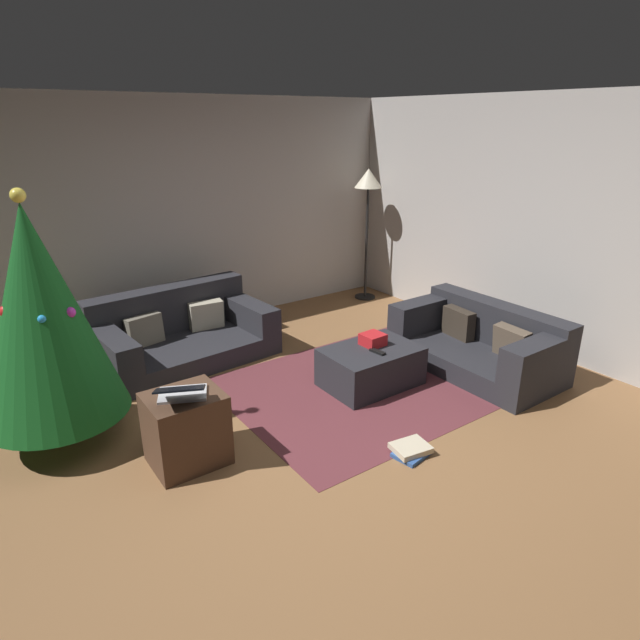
{
  "coord_description": "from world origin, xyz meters",
  "views": [
    {
      "loc": [
        -1.91,
        -2.79,
        2.35
      ],
      "look_at": [
        0.54,
        0.67,
        0.75
      ],
      "focal_mm": 30.12,
      "sensor_mm": 36.0,
      "label": 1
    }
  ],
  "objects_px": {
    "tv_remote": "(377,352)",
    "book_stack": "(411,450)",
    "couch_right": "(481,343)",
    "corner_lamp": "(368,189)",
    "side_table": "(186,429)",
    "laptop": "(182,392)",
    "gift_box": "(373,339)",
    "christmas_tree": "(41,314)",
    "ottoman": "(371,367)",
    "couch_left": "(180,333)"
  },
  "relations": [
    {
      "from": "gift_box",
      "to": "christmas_tree",
      "type": "distance_m",
      "value": 2.75
    },
    {
      "from": "gift_box",
      "to": "side_table",
      "type": "height_order",
      "value": "side_table"
    },
    {
      "from": "couch_left",
      "to": "laptop",
      "type": "relative_size",
      "value": 3.74
    },
    {
      "from": "corner_lamp",
      "to": "side_table",
      "type": "bearing_deg",
      "value": -147.9
    },
    {
      "from": "couch_right",
      "to": "corner_lamp",
      "type": "bearing_deg",
      "value": -11.74
    },
    {
      "from": "couch_right",
      "to": "corner_lamp",
      "type": "relative_size",
      "value": 0.93
    },
    {
      "from": "ottoman",
      "to": "side_table",
      "type": "bearing_deg",
      "value": -175.18
    },
    {
      "from": "tv_remote",
      "to": "side_table",
      "type": "bearing_deg",
      "value": 174.0
    },
    {
      "from": "couch_right",
      "to": "gift_box",
      "type": "height_order",
      "value": "couch_right"
    },
    {
      "from": "couch_right",
      "to": "side_table",
      "type": "xyz_separation_m",
      "value": [
        -3.01,
        0.18,
        0.02
      ]
    },
    {
      "from": "couch_right",
      "to": "ottoman",
      "type": "relative_size",
      "value": 1.86
    },
    {
      "from": "laptop",
      "to": "christmas_tree",
      "type": "bearing_deg",
      "value": 127.4
    },
    {
      "from": "book_stack",
      "to": "christmas_tree",
      "type": "bearing_deg",
      "value": 140.65
    },
    {
      "from": "gift_box",
      "to": "christmas_tree",
      "type": "height_order",
      "value": "christmas_tree"
    },
    {
      "from": "christmas_tree",
      "to": "side_table",
      "type": "distance_m",
      "value": 1.31
    },
    {
      "from": "couch_left",
      "to": "side_table",
      "type": "xyz_separation_m",
      "value": [
        -0.66,
        -1.8,
        0.01
      ]
    },
    {
      "from": "ottoman",
      "to": "gift_box",
      "type": "xyz_separation_m",
      "value": [
        0.07,
        0.06,
        0.24
      ]
    },
    {
      "from": "couch_left",
      "to": "book_stack",
      "type": "xyz_separation_m",
      "value": [
        0.71,
        -2.68,
        -0.22
      ]
    },
    {
      "from": "laptop",
      "to": "ottoman",
      "type": "bearing_deg",
      "value": 6.33
    },
    {
      "from": "couch_left",
      "to": "christmas_tree",
      "type": "distance_m",
      "value": 1.85
    },
    {
      "from": "corner_lamp",
      "to": "ottoman",
      "type": "bearing_deg",
      "value": -128.72
    },
    {
      "from": "ottoman",
      "to": "gift_box",
      "type": "height_order",
      "value": "gift_box"
    },
    {
      "from": "couch_right",
      "to": "ottoman",
      "type": "bearing_deg",
      "value": 73.66
    },
    {
      "from": "side_table",
      "to": "laptop",
      "type": "height_order",
      "value": "laptop"
    },
    {
      "from": "couch_right",
      "to": "gift_box",
      "type": "relative_size",
      "value": 8.16
    },
    {
      "from": "side_table",
      "to": "corner_lamp",
      "type": "distance_m",
      "value": 4.3
    },
    {
      "from": "couch_left",
      "to": "tv_remote",
      "type": "xyz_separation_m",
      "value": [
        1.18,
        -1.74,
        0.12
      ]
    },
    {
      "from": "laptop",
      "to": "corner_lamp",
      "type": "height_order",
      "value": "corner_lamp"
    },
    {
      "from": "tv_remote",
      "to": "book_stack",
      "type": "bearing_deg",
      "value": -124.27
    },
    {
      "from": "ottoman",
      "to": "corner_lamp",
      "type": "bearing_deg",
      "value": 51.28
    },
    {
      "from": "couch_right",
      "to": "tv_remote",
      "type": "xyz_separation_m",
      "value": [
        -1.17,
        0.23,
        0.12
      ]
    },
    {
      "from": "couch_right",
      "to": "christmas_tree",
      "type": "relative_size",
      "value": 0.84
    },
    {
      "from": "couch_left",
      "to": "gift_box",
      "type": "bearing_deg",
      "value": 124.3
    },
    {
      "from": "couch_right",
      "to": "side_table",
      "type": "bearing_deg",
      "value": 86.46
    },
    {
      "from": "couch_right",
      "to": "ottoman",
      "type": "xyz_separation_m",
      "value": [
        -1.15,
        0.33,
        -0.07
      ]
    },
    {
      "from": "couch_left",
      "to": "tv_remote",
      "type": "relative_size",
      "value": 11.24
    },
    {
      "from": "couch_left",
      "to": "christmas_tree",
      "type": "relative_size",
      "value": 0.93
    },
    {
      "from": "book_stack",
      "to": "corner_lamp",
      "type": "relative_size",
      "value": 0.17
    },
    {
      "from": "laptop",
      "to": "corner_lamp",
      "type": "xyz_separation_m",
      "value": [
        3.52,
        2.25,
        0.89
      ]
    },
    {
      "from": "couch_left",
      "to": "couch_right",
      "type": "height_order",
      "value": "couch_left"
    },
    {
      "from": "side_table",
      "to": "tv_remote",
      "type": "bearing_deg",
      "value": 1.66
    },
    {
      "from": "gift_box",
      "to": "laptop",
      "type": "distance_m",
      "value": 1.98
    },
    {
      "from": "laptop",
      "to": "corner_lamp",
      "type": "bearing_deg",
      "value": 32.53
    },
    {
      "from": "side_table",
      "to": "laptop",
      "type": "bearing_deg",
      "value": -115.14
    },
    {
      "from": "couch_left",
      "to": "tv_remote",
      "type": "distance_m",
      "value": 2.11
    },
    {
      "from": "gift_box",
      "to": "laptop",
      "type": "bearing_deg",
      "value": -172.16
    },
    {
      "from": "side_table",
      "to": "corner_lamp",
      "type": "bearing_deg",
      "value": 32.1
    },
    {
      "from": "ottoman",
      "to": "side_table",
      "type": "distance_m",
      "value": 1.87
    },
    {
      "from": "ottoman",
      "to": "christmas_tree",
      "type": "height_order",
      "value": "christmas_tree"
    },
    {
      "from": "gift_box",
      "to": "christmas_tree",
      "type": "relative_size",
      "value": 0.1
    }
  ]
}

